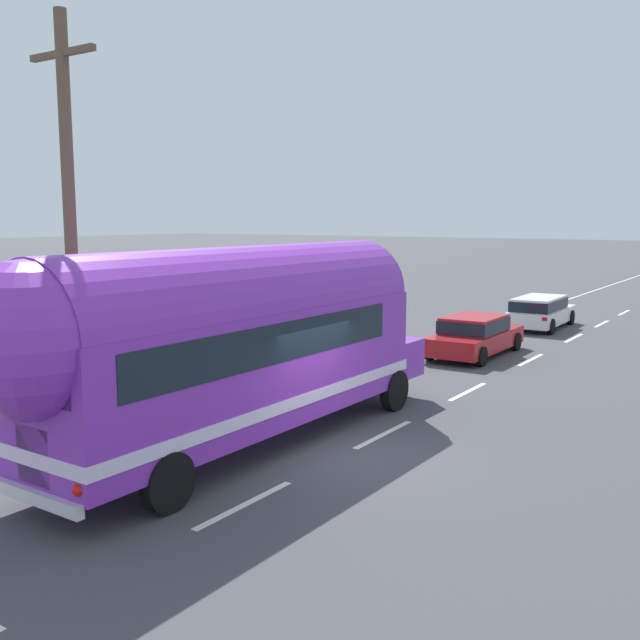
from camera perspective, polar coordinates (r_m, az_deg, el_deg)
ground_plane at (r=14.64m, az=1.95°, el=-10.56°), size 300.00×300.00×0.00m
lane_markings at (r=26.85m, az=11.37°, el=-2.10°), size 4.06×80.00×0.01m
utility_pole at (r=14.70m, az=-19.13°, el=6.65°), size 1.80×0.24×8.50m
painted_bus at (r=14.29m, az=-7.29°, el=-1.55°), size 2.67×12.04×4.12m
car_lead at (r=25.18m, az=12.12°, el=-1.08°), size 2.00×4.79×1.37m
car_second at (r=32.07m, az=17.03°, el=0.76°), size 1.97×4.66×1.37m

